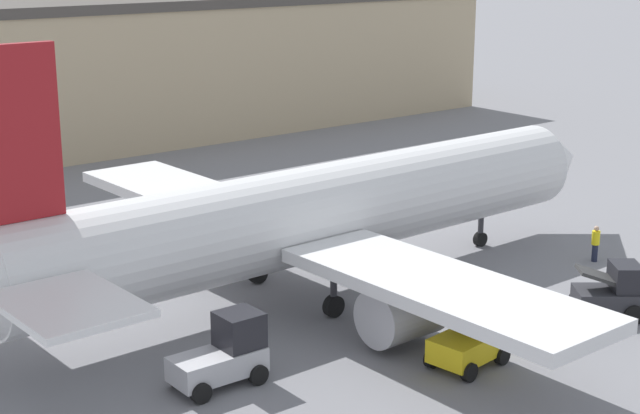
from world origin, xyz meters
TOP-DOWN VIEW (x-y plane):
  - ground_plane at (0.00, 0.00)m, footprint 400.00×400.00m
  - airplane at (-0.91, -0.01)m, footprint 36.24×29.83m
  - ground_crew_worker at (12.69, -4.90)m, footprint 0.38×0.38m
  - baggage_tug at (-0.44, -9.20)m, footprint 3.00×2.20m
  - belt_loader_truck at (7.31, -9.57)m, footprint 3.21×3.12m
  - pushback_tug at (-8.19, -5.03)m, footprint 3.26×1.86m

SIDE VIEW (x-z plane):
  - ground_plane at x=0.00m, z-range 0.00..0.00m
  - ground_crew_worker at x=12.69m, z-range 0.06..1.79m
  - belt_loader_truck at x=7.31m, z-range -0.06..2.15m
  - baggage_tug at x=-0.44m, z-range -0.13..2.28m
  - pushback_tug at x=-8.19m, z-range -0.12..2.31m
  - airplane at x=-0.91m, z-range -2.22..9.23m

